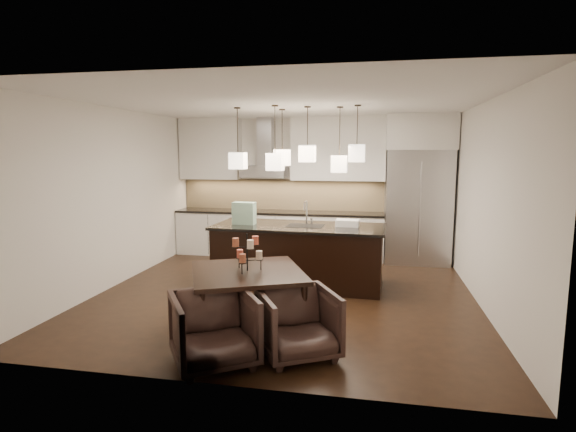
% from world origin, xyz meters
% --- Properties ---
extents(floor, '(5.50, 5.50, 0.02)m').
position_xyz_m(floor, '(0.00, 0.00, -0.01)').
color(floor, black).
rests_on(floor, ground).
extents(ceiling, '(5.50, 5.50, 0.02)m').
position_xyz_m(ceiling, '(0.00, 0.00, 2.81)').
color(ceiling, white).
rests_on(ceiling, wall_back).
extents(wall_back, '(5.50, 0.02, 2.80)m').
position_xyz_m(wall_back, '(0.00, 2.76, 1.40)').
color(wall_back, silver).
rests_on(wall_back, ground).
extents(wall_front, '(5.50, 0.02, 2.80)m').
position_xyz_m(wall_front, '(0.00, -2.76, 1.40)').
color(wall_front, silver).
rests_on(wall_front, ground).
extents(wall_left, '(0.02, 5.50, 2.80)m').
position_xyz_m(wall_left, '(-2.76, 0.00, 1.40)').
color(wall_left, silver).
rests_on(wall_left, ground).
extents(wall_right, '(0.02, 5.50, 2.80)m').
position_xyz_m(wall_right, '(2.76, 0.00, 1.40)').
color(wall_right, silver).
rests_on(wall_right, ground).
extents(refrigerator, '(1.20, 0.72, 2.15)m').
position_xyz_m(refrigerator, '(2.10, 2.38, 1.07)').
color(refrigerator, '#B7B7BA').
rests_on(refrigerator, floor).
extents(fridge_panel, '(1.26, 0.72, 0.65)m').
position_xyz_m(fridge_panel, '(2.10, 2.38, 2.47)').
color(fridge_panel, silver).
rests_on(fridge_panel, refrigerator).
extents(lower_cabinets, '(4.21, 0.62, 0.88)m').
position_xyz_m(lower_cabinets, '(-0.62, 2.43, 0.44)').
color(lower_cabinets, silver).
rests_on(lower_cabinets, floor).
extents(countertop, '(4.21, 0.66, 0.04)m').
position_xyz_m(countertop, '(-0.62, 2.43, 0.90)').
color(countertop, black).
rests_on(countertop, lower_cabinets).
extents(backsplash, '(4.21, 0.02, 0.63)m').
position_xyz_m(backsplash, '(-0.62, 2.73, 1.24)').
color(backsplash, tan).
rests_on(backsplash, countertop).
extents(upper_cab_left, '(1.25, 0.35, 1.25)m').
position_xyz_m(upper_cab_left, '(-2.10, 2.57, 2.17)').
color(upper_cab_left, silver).
rests_on(upper_cab_left, wall_back).
extents(upper_cab_right, '(1.85, 0.35, 1.25)m').
position_xyz_m(upper_cab_right, '(0.55, 2.57, 2.17)').
color(upper_cab_right, silver).
rests_on(upper_cab_right, wall_back).
extents(hood_canopy, '(0.90, 0.52, 0.24)m').
position_xyz_m(hood_canopy, '(-0.93, 2.48, 1.72)').
color(hood_canopy, '#B7B7BA').
rests_on(hood_canopy, wall_back).
extents(hood_chimney, '(0.30, 0.28, 0.96)m').
position_xyz_m(hood_chimney, '(-0.93, 2.59, 2.32)').
color(hood_chimney, '#B7B7BA').
rests_on(hood_chimney, hood_canopy).
extents(fruit_bowl, '(0.33, 0.33, 0.06)m').
position_xyz_m(fruit_bowl, '(-1.47, 2.38, 0.95)').
color(fruit_bowl, silver).
rests_on(fruit_bowl, countertop).
extents(island_body, '(2.65, 1.15, 0.92)m').
position_xyz_m(island_body, '(0.12, 0.51, 0.46)').
color(island_body, black).
rests_on(island_body, floor).
extents(island_top, '(2.74, 1.24, 0.04)m').
position_xyz_m(island_top, '(0.12, 0.51, 0.94)').
color(island_top, black).
rests_on(island_top, island_body).
extents(faucet, '(0.11, 0.25, 0.40)m').
position_xyz_m(faucet, '(0.22, 0.61, 1.16)').
color(faucet, silver).
rests_on(faucet, island_top).
extents(tote_bag, '(0.36, 0.20, 0.35)m').
position_xyz_m(tote_bag, '(-0.77, 0.46, 1.14)').
color(tote_bag, '#195B3D').
rests_on(tote_bag, island_top).
extents(food_container, '(0.37, 0.27, 0.10)m').
position_xyz_m(food_container, '(0.88, 0.56, 1.01)').
color(food_container, silver).
rests_on(food_container, island_top).
extents(dining_table, '(1.64, 1.64, 0.75)m').
position_xyz_m(dining_table, '(-0.15, -1.52, 0.37)').
color(dining_table, black).
rests_on(dining_table, floor).
extents(candelabra, '(0.47, 0.47, 0.44)m').
position_xyz_m(candelabra, '(-0.15, -1.52, 0.96)').
color(candelabra, black).
rests_on(candelabra, dining_table).
extents(candle_a, '(0.10, 0.10, 0.10)m').
position_xyz_m(candle_a, '(-0.02, -1.46, 0.92)').
color(candle_a, beige).
rests_on(candle_a, candelabra).
extents(candle_b, '(0.10, 0.10, 0.10)m').
position_xyz_m(candle_b, '(-0.26, -1.44, 0.92)').
color(candle_b, '#D4533A').
rests_on(candle_b, candelabra).
extents(candle_c, '(0.10, 0.10, 0.10)m').
position_xyz_m(candle_c, '(-0.17, -1.65, 0.92)').
color(candle_c, '#A45035').
rests_on(candle_c, candelabra).
extents(candle_d, '(0.10, 0.10, 0.10)m').
position_xyz_m(candle_d, '(-0.09, -1.39, 1.08)').
color(candle_d, '#D4533A').
rests_on(candle_d, candelabra).
extents(candle_e, '(0.10, 0.10, 0.10)m').
position_xyz_m(candle_e, '(-0.28, -1.55, 1.08)').
color(candle_e, '#A45035').
rests_on(candle_e, candelabra).
extents(candle_f, '(0.10, 0.10, 0.10)m').
position_xyz_m(candle_f, '(-0.08, -1.63, 1.08)').
color(candle_f, beige).
rests_on(candle_f, candelabra).
extents(armchair_left, '(1.09, 1.10, 0.73)m').
position_xyz_m(armchair_left, '(-0.25, -2.38, 0.37)').
color(armchair_left, black).
rests_on(armchair_left, floor).
extents(armchair_right, '(1.03, 1.03, 0.70)m').
position_xyz_m(armchair_right, '(0.53, -2.03, 0.35)').
color(armchair_right, black).
rests_on(armchair_right, floor).
extents(pendant_a, '(0.24, 0.24, 0.26)m').
position_xyz_m(pendant_a, '(-0.86, 0.47, 1.97)').
color(pendant_a, '#FFECCE').
rests_on(pendant_a, ceiling).
extents(pendant_b, '(0.24, 0.24, 0.26)m').
position_xyz_m(pendant_b, '(-0.22, 0.86, 2.02)').
color(pendant_b, '#FFECCE').
rests_on(pendant_b, ceiling).
extents(pendant_c, '(0.24, 0.24, 0.26)m').
position_xyz_m(pendant_c, '(0.24, 0.51, 2.09)').
color(pendant_c, '#FFECCE').
rests_on(pendant_c, ceiling).
extents(pendant_d, '(0.24, 0.24, 0.26)m').
position_xyz_m(pendant_d, '(0.73, 0.63, 1.93)').
color(pendant_d, '#FFECCE').
rests_on(pendant_d, ceiling).
extents(pendant_e, '(0.24, 0.24, 0.26)m').
position_xyz_m(pendant_e, '(1.00, 0.44, 2.09)').
color(pendant_e, '#FFECCE').
rests_on(pendant_e, ceiling).
extents(pendant_f, '(0.24, 0.24, 0.26)m').
position_xyz_m(pendant_f, '(-0.21, 0.24, 1.96)').
color(pendant_f, '#FFECCE').
rests_on(pendant_f, ceiling).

